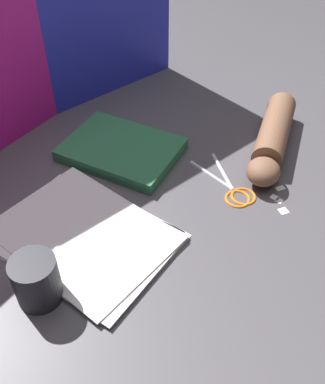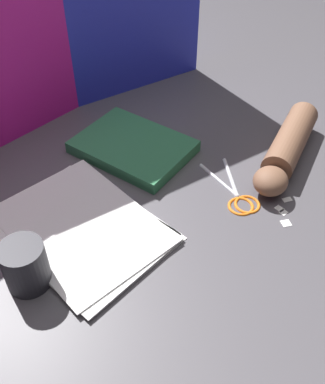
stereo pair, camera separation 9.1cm
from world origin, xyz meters
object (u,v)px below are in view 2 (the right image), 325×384
(book_closed, at_px, (133,147))
(hand_forearm, at_px, (287,148))
(paper_stack, at_px, (81,228))
(mug, at_px, (25,265))
(scissors, at_px, (238,195))

(book_closed, relative_size, hand_forearm, 0.88)
(paper_stack, height_order, mug, mug)
(book_closed, height_order, hand_forearm, hand_forearm)
(paper_stack, relative_size, scissors, 1.88)
(hand_forearm, distance_m, mug, 0.64)
(paper_stack, bearing_deg, hand_forearm, -18.09)
(book_closed, xyz_separation_m, scissors, (0.06, -0.28, -0.01))
(paper_stack, bearing_deg, book_closed, 25.69)
(paper_stack, xyz_separation_m, scissors, (0.30, -0.16, -0.00))
(book_closed, bearing_deg, paper_stack, -154.31)
(book_closed, height_order, mug, mug)
(book_closed, height_order, scissors, book_closed)
(scissors, relative_size, mug, 2.06)
(book_closed, xyz_separation_m, hand_forearm, (0.24, -0.28, 0.02))
(paper_stack, distance_m, book_closed, 0.27)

